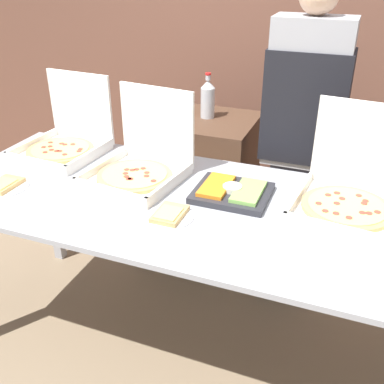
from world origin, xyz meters
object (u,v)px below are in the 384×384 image
Objects in this scene: pizza_box_near_right at (66,139)px; soda_bottle at (208,98)px; pizza_box_far_right at (140,163)px; paper_plate_front_center at (4,185)px; pizza_box_far_left at (351,192)px; paper_plate_front_left at (170,215)px; person_server_vest at (302,134)px; veggie_tray at (232,192)px; soda_can_silver at (162,113)px.

soda_bottle is at bearing 51.81° from pizza_box_near_right.
pizza_box_far_right reaches higher than paper_plate_front_center.
paper_plate_front_left is at bearing -146.77° from pizza_box_far_left.
pizza_box_near_right is at bearing 18.70° from person_server_vest.
pizza_box_far_right is 2.15× the size of paper_plate_front_center.
veggie_tray is (0.19, 0.28, 0.01)m from paper_plate_front_left.
veggie_tray is (1.05, 0.31, 0.01)m from paper_plate_front_center.
pizza_box_far_right reaches higher than pizza_box_near_right.
pizza_box_far_left reaches higher than soda_bottle.
veggie_tray is at bearing 16.62° from paper_plate_front_center.
veggie_tray is 0.19× the size of person_server_vest.
pizza_box_far_left is 1.62m from paper_plate_front_center.
pizza_box_near_right is 0.61m from soda_can_silver.
paper_plate_front_center is (-1.56, -0.40, -0.07)m from pizza_box_far_left.
veggie_tray is (1.03, -0.17, -0.05)m from pizza_box_near_right.
pizza_box_far_left is at bearing 0.81° from pizza_box_near_right.
paper_plate_front_center is (-0.86, -0.03, -0.00)m from paper_plate_front_left.
pizza_box_near_right reaches higher than veggie_tray.
veggie_tray reaches higher than paper_plate_front_left.
veggie_tray is at bearing -63.57° from soda_bottle.
pizza_box_near_right is (-0.54, 0.14, -0.00)m from pizza_box_far_right.
veggie_tray is at bearing 55.10° from paper_plate_front_left.
pizza_box_near_right is 2.22× the size of paper_plate_front_left.
pizza_box_far_left reaches higher than paper_plate_front_left.
pizza_box_near_right reaches higher than paper_plate_front_left.
soda_bottle is at bearing 61.21° from paper_plate_front_center.
person_server_vest is at bearing 69.66° from veggie_tray.
paper_plate_front_center is 1.04m from soda_can_silver.
person_server_vest reaches higher than soda_can_silver.
paper_plate_front_center is 1.56m from person_server_vest.
person_server_vest reaches higher than pizza_box_far_right.
soda_bottle is (-0.42, 0.84, 0.17)m from veggie_tray.
soda_can_silver is (-1.16, 0.56, 0.05)m from pizza_box_far_left.
veggie_tray is at bearing -44.75° from soda_can_silver.
pizza_box_far_right is at bearing 31.15° from paper_plate_front_center.
pizza_box_near_right is 3.72× the size of soda_can_silver.
pizza_box_far_right reaches higher than soda_can_silver.
pizza_box_far_right is 2.36× the size of paper_plate_front_left.
person_server_vest is (1.27, 0.90, 0.11)m from paper_plate_front_center.
pizza_box_far_left is 1.08× the size of pizza_box_near_right.
paper_plate_front_center is at bearing 35.39° from person_server_vest.
person_server_vest is at bearing -21.65° from soda_bottle.
pizza_box_far_right is at bearing 176.79° from veggie_tray.
pizza_box_near_right is at bearing -176.93° from pizza_box_far_left.
veggie_tray reaches higher than paper_plate_front_center.
pizza_box_far_left is 2.41× the size of paper_plate_front_left.
pizza_box_far_right is 0.63m from soda_can_silver.
person_server_vest reaches higher than pizza_box_far_left.
pizza_box_near_right is at bearing -129.18° from soda_can_silver.
soda_can_silver is (0.41, 0.95, 0.12)m from paper_plate_front_center.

